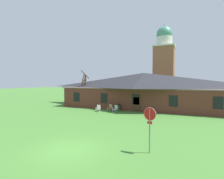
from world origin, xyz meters
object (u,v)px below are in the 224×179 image
trash_bin (118,107)px  lawn_chair_near_door (110,108)px  stop_sign (150,121)px  lawn_chair_left_end (115,108)px  lawn_chair_by_porch (98,108)px

trash_bin → lawn_chair_near_door: bearing=-142.0°
trash_bin → stop_sign: bearing=-61.4°
lawn_chair_near_door → lawn_chair_left_end: (1.00, -0.39, 0.00)m
lawn_chair_near_door → trash_bin: bearing=38.0°
lawn_chair_near_door → lawn_chair_left_end: size_ratio=1.00×
stop_sign → lawn_chair_left_end: stop_sign is taller
lawn_chair_left_end → trash_bin: (-0.04, 1.14, -0.00)m
stop_sign → lawn_chair_by_porch: (-9.76, 11.78, -1.48)m
stop_sign → lawn_chair_near_door: (-8.46, 13.01, -1.48)m
stop_sign → lawn_chair_near_door: size_ratio=2.90×
lawn_chair_left_end → lawn_chair_near_door: bearing=159.0°
lawn_chair_by_porch → lawn_chair_near_door: same height
lawn_chair_by_porch → trash_bin: 3.01m
lawn_chair_by_porch → trash_bin: size_ratio=0.98×
stop_sign → lawn_chair_near_door: bearing=123.0°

